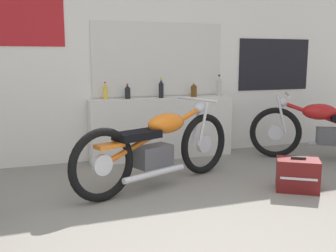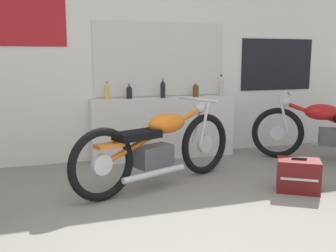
# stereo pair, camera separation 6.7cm
# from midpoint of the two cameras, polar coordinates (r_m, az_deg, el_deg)

# --- Properties ---
(wall_back) EXTENTS (10.00, 0.07, 2.80)m
(wall_back) POSITION_cam_midpoint_polar(r_m,az_deg,el_deg) (5.42, -9.32, 9.77)
(wall_back) COLOR silver
(wall_back) RESTS_ON ground_plane
(sill_counter) EXTENTS (2.04, 0.28, 0.85)m
(sill_counter) POSITION_cam_midpoint_polar(r_m,az_deg,el_deg) (5.51, -1.15, -0.30)
(sill_counter) COLOR silver
(sill_counter) RESTS_ON ground_plane
(bottle_leftmost) EXTENTS (0.06, 0.06, 0.23)m
(bottle_leftmost) POSITION_cam_midpoint_polar(r_m,az_deg,el_deg) (5.28, -9.46, 4.93)
(bottle_leftmost) COLOR gold
(bottle_leftmost) RESTS_ON sill_counter
(bottle_left_center) EXTENTS (0.08, 0.08, 0.20)m
(bottle_left_center) POSITION_cam_midpoint_polar(r_m,az_deg,el_deg) (5.34, -6.25, 4.91)
(bottle_left_center) COLOR black
(bottle_left_center) RESTS_ON sill_counter
(bottle_center) EXTENTS (0.07, 0.07, 0.28)m
(bottle_center) POSITION_cam_midpoint_polar(r_m,az_deg,el_deg) (5.43, -1.36, 5.39)
(bottle_center) COLOR black
(bottle_center) RESTS_ON sill_counter
(bottle_right_center) EXTENTS (0.09, 0.09, 0.21)m
(bottle_right_center) POSITION_cam_midpoint_polar(r_m,az_deg,el_deg) (5.59, 3.42, 5.21)
(bottle_right_center) COLOR #5B3814
(bottle_right_center) RESTS_ON sill_counter
(bottle_rightmost) EXTENTS (0.07, 0.07, 0.31)m
(bottle_rightmost) POSITION_cam_midpoint_polar(r_m,az_deg,el_deg) (5.74, 7.07, 5.70)
(bottle_rightmost) COLOR #B7B2A8
(bottle_rightmost) RESTS_ON sill_counter
(motorcycle_orange) EXTENTS (2.04, 0.97, 0.94)m
(motorcycle_orange) POSITION_cam_midpoint_polar(r_m,az_deg,el_deg) (4.28, -1.83, -2.98)
(motorcycle_orange) COLOR black
(motorcycle_orange) RESTS_ON ground_plane
(motorcycle_red) EXTENTS (1.80, 1.17, 0.91)m
(motorcycle_red) POSITION_cam_midpoint_polar(r_m,az_deg,el_deg) (5.80, 21.73, -0.42)
(motorcycle_red) COLOR black
(motorcycle_red) RESTS_ON ground_plane
(hard_case_darkred) EXTENTS (0.53, 0.49, 0.37)m
(hard_case_darkred) POSITION_cam_midpoint_polar(r_m,az_deg,el_deg) (4.41, 17.87, -6.75)
(hard_case_darkred) COLOR maroon
(hard_case_darkred) RESTS_ON ground_plane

